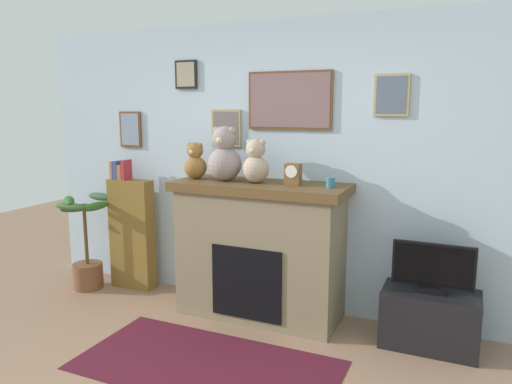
{
  "coord_description": "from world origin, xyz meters",
  "views": [
    {
      "loc": [
        1.57,
        -2.11,
        1.83
      ],
      "look_at": [
        -0.11,
        1.65,
        1.12
      ],
      "focal_mm": 33.85,
      "sensor_mm": 36.0,
      "label": 1
    }
  ],
  "objects_px": {
    "bookshelf": "(132,232)",
    "teddy_bear_cream": "(225,156)",
    "mantel_clock": "(293,174)",
    "teddy_bear_grey": "(195,162)",
    "television": "(433,269)",
    "potted_plant": "(86,248)",
    "tv_stand": "(430,319)",
    "candle_jar": "(331,183)",
    "teddy_bear_tan": "(256,163)",
    "fireplace": "(260,249)"
  },
  "relations": [
    {
      "from": "bookshelf",
      "to": "teddy_bear_cream",
      "type": "height_order",
      "value": "teddy_bear_cream"
    },
    {
      "from": "tv_stand",
      "to": "teddy_bear_tan",
      "type": "height_order",
      "value": "teddy_bear_tan"
    },
    {
      "from": "potted_plant",
      "to": "teddy_bear_grey",
      "type": "height_order",
      "value": "teddy_bear_grey"
    },
    {
      "from": "potted_plant",
      "to": "television",
      "type": "xyz_separation_m",
      "value": [
        3.32,
        0.12,
        0.21
      ]
    },
    {
      "from": "television",
      "to": "candle_jar",
      "type": "relative_size",
      "value": 7.02
    },
    {
      "from": "mantel_clock",
      "to": "teddy_bear_grey",
      "type": "bearing_deg",
      "value": 179.94
    },
    {
      "from": "bookshelf",
      "to": "tv_stand",
      "type": "height_order",
      "value": "bookshelf"
    },
    {
      "from": "mantel_clock",
      "to": "teddy_bear_cream",
      "type": "relative_size",
      "value": 0.38
    },
    {
      "from": "fireplace",
      "to": "mantel_clock",
      "type": "relative_size",
      "value": 8.36
    },
    {
      "from": "candle_jar",
      "to": "teddy_bear_tan",
      "type": "bearing_deg",
      "value": -179.96
    },
    {
      "from": "potted_plant",
      "to": "tv_stand",
      "type": "height_order",
      "value": "potted_plant"
    },
    {
      "from": "potted_plant",
      "to": "bookshelf",
      "type": "bearing_deg",
      "value": 27.74
    },
    {
      "from": "bookshelf",
      "to": "teddy_bear_cream",
      "type": "xyz_separation_m",
      "value": [
        1.14,
        -0.11,
        0.83
      ]
    },
    {
      "from": "tv_stand",
      "to": "teddy_bear_cream",
      "type": "height_order",
      "value": "teddy_bear_cream"
    },
    {
      "from": "bookshelf",
      "to": "teddy_bear_grey",
      "type": "xyz_separation_m",
      "value": [
        0.84,
        -0.11,
        0.76
      ]
    },
    {
      "from": "television",
      "to": "teddy_bear_cream",
      "type": "height_order",
      "value": "teddy_bear_cream"
    },
    {
      "from": "television",
      "to": "mantel_clock",
      "type": "bearing_deg",
      "value": -179.55
    },
    {
      "from": "tv_stand",
      "to": "teddy_bear_cream",
      "type": "xyz_separation_m",
      "value": [
        -1.77,
        -0.01,
        1.19
      ]
    },
    {
      "from": "television",
      "to": "teddy_bear_grey",
      "type": "xyz_separation_m",
      "value": [
        -2.07,
        -0.01,
        0.72
      ]
    },
    {
      "from": "candle_jar",
      "to": "teddy_bear_cream",
      "type": "bearing_deg",
      "value": -179.96
    },
    {
      "from": "tv_stand",
      "to": "teddy_bear_grey",
      "type": "bearing_deg",
      "value": -179.74
    },
    {
      "from": "candle_jar",
      "to": "teddy_bear_grey",
      "type": "bearing_deg",
      "value": -179.98
    },
    {
      "from": "fireplace",
      "to": "bookshelf",
      "type": "relative_size",
      "value": 1.15
    },
    {
      "from": "mantel_clock",
      "to": "teddy_bear_grey",
      "type": "relative_size",
      "value": 0.55
    },
    {
      "from": "tv_stand",
      "to": "fireplace",
      "type": "bearing_deg",
      "value": 179.65
    },
    {
      "from": "mantel_clock",
      "to": "bookshelf",
      "type": "bearing_deg",
      "value": 176.45
    },
    {
      "from": "teddy_bear_tan",
      "to": "fireplace",
      "type": "bearing_deg",
      "value": 26.87
    },
    {
      "from": "fireplace",
      "to": "mantel_clock",
      "type": "xyz_separation_m",
      "value": [
        0.3,
        -0.02,
        0.69
      ]
    },
    {
      "from": "bookshelf",
      "to": "potted_plant",
      "type": "distance_m",
      "value": 0.5
    },
    {
      "from": "teddy_bear_tan",
      "to": "teddy_bear_cream",
      "type": "bearing_deg",
      "value": -179.97
    },
    {
      "from": "bookshelf",
      "to": "mantel_clock",
      "type": "distance_m",
      "value": 1.92
    },
    {
      "from": "mantel_clock",
      "to": "teddy_bear_grey",
      "type": "height_order",
      "value": "teddy_bear_grey"
    },
    {
      "from": "television",
      "to": "mantel_clock",
      "type": "height_order",
      "value": "mantel_clock"
    },
    {
      "from": "bookshelf",
      "to": "teddy_bear_grey",
      "type": "relative_size",
      "value": 4.0
    },
    {
      "from": "potted_plant",
      "to": "candle_jar",
      "type": "bearing_deg",
      "value": 2.47
    },
    {
      "from": "teddy_bear_cream",
      "to": "television",
      "type": "bearing_deg",
      "value": 0.26
    },
    {
      "from": "teddy_bear_grey",
      "to": "potted_plant",
      "type": "bearing_deg",
      "value": -175.08
    },
    {
      "from": "mantel_clock",
      "to": "teddy_bear_tan",
      "type": "height_order",
      "value": "teddy_bear_tan"
    },
    {
      "from": "potted_plant",
      "to": "mantel_clock",
      "type": "bearing_deg",
      "value": 2.79
    },
    {
      "from": "tv_stand",
      "to": "mantel_clock",
      "type": "relative_size",
      "value": 3.93
    },
    {
      "from": "mantel_clock",
      "to": "teddy_bear_tan",
      "type": "relative_size",
      "value": 0.48
    },
    {
      "from": "mantel_clock",
      "to": "potted_plant",
      "type": "bearing_deg",
      "value": -177.21
    },
    {
      "from": "tv_stand",
      "to": "candle_jar",
      "type": "relative_size",
      "value": 8.36
    },
    {
      "from": "potted_plant",
      "to": "teddy_bear_grey",
      "type": "relative_size",
      "value": 2.93
    },
    {
      "from": "tv_stand",
      "to": "candle_jar",
      "type": "height_order",
      "value": "candle_jar"
    },
    {
      "from": "potted_plant",
      "to": "teddy_bear_tan",
      "type": "bearing_deg",
      "value": 3.33
    },
    {
      "from": "television",
      "to": "teddy_bear_cream",
      "type": "relative_size",
      "value": 1.26
    },
    {
      "from": "teddy_bear_cream",
      "to": "potted_plant",
      "type": "bearing_deg",
      "value": -176.04
    },
    {
      "from": "mantel_clock",
      "to": "fireplace",
      "type": "bearing_deg",
      "value": 176.41
    },
    {
      "from": "potted_plant",
      "to": "teddy_bear_cream",
      "type": "distance_m",
      "value": 1.85
    }
  ]
}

